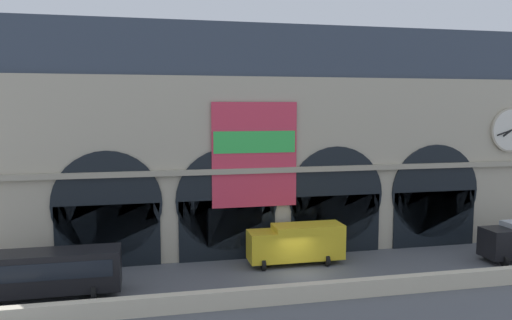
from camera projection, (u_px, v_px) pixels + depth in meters
ground_plane at (301, 275)px, 36.81m from camera, size 200.00×200.00×0.00m
quay_parapet_wall at (323, 291)px, 32.15m from camera, size 90.00×0.70×1.14m
station_building at (275, 143)px, 43.32m from camera, size 48.05×5.83×19.01m
bus_west at (32, 273)px, 32.00m from camera, size 11.00×3.25×3.10m
box_truck_center at (297, 243)px, 39.37m from camera, size 7.50×2.91×3.12m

